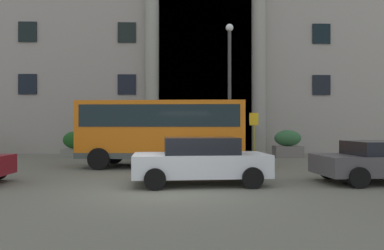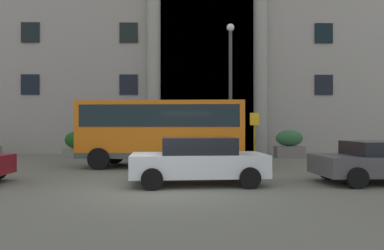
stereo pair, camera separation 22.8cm
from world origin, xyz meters
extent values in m
cube|color=#616254|center=(0.00, 0.00, -0.06)|extent=(80.00, 64.00, 0.12)
cube|color=gray|center=(0.00, 17.50, 10.20)|extent=(39.72, 9.00, 20.41)
cube|color=black|center=(1.92, 13.06, 5.85)|extent=(6.06, 0.12, 11.70)
cylinder|color=gray|center=(-1.54, 12.75, 5.85)|extent=(0.85, 0.85, 11.70)
cylinder|color=gray|center=(5.37, 12.75, 5.85)|extent=(0.85, 0.85, 11.70)
cube|color=black|center=(-9.53, 12.96, 4.49)|extent=(1.18, 0.08, 1.31)
cube|color=black|center=(-3.18, 12.96, 4.49)|extent=(1.18, 0.08, 1.31)
cube|color=black|center=(9.53, 12.96, 4.49)|extent=(1.18, 0.08, 1.31)
cube|color=black|center=(-9.53, 12.96, 7.86)|extent=(1.18, 0.08, 1.31)
cube|color=black|center=(-3.18, 12.96, 7.86)|extent=(1.18, 0.08, 1.31)
cube|color=black|center=(9.53, 12.96, 7.86)|extent=(1.18, 0.08, 1.31)
cube|color=orange|center=(-0.46, 5.50, 1.66)|extent=(7.18, 2.86, 2.42)
cube|color=black|center=(-0.46, 5.50, 2.23)|extent=(6.76, 2.87, 0.92)
cube|color=black|center=(2.98, 5.27, 2.03)|extent=(0.19, 2.02, 1.15)
cube|color=#424A46|center=(-0.46, 5.50, 0.57)|extent=(7.19, 2.90, 0.24)
cylinder|color=black|center=(2.08, 6.54, 0.45)|extent=(0.92, 0.34, 0.90)
cylinder|color=black|center=(1.92, 4.14, 0.45)|extent=(0.92, 0.34, 0.90)
cylinder|color=black|center=(-2.84, 6.86, 0.45)|extent=(0.92, 0.34, 0.90)
cylinder|color=black|center=(-3.00, 4.46, 0.45)|extent=(0.92, 0.34, 0.90)
cylinder|color=#A09D15|center=(3.90, 7.06, 1.20)|extent=(0.08, 0.08, 2.39)
cube|color=yellow|center=(3.90, 7.03, 2.14)|extent=(0.44, 0.03, 0.60)
cube|color=slate|center=(6.49, 10.18, 0.32)|extent=(1.61, 0.97, 0.65)
ellipsoid|color=#2E5F37|center=(6.49, 10.18, 1.11)|extent=(1.54, 0.87, 0.92)
cube|color=gray|center=(-5.74, 10.44, 0.25)|extent=(1.46, 0.79, 0.50)
ellipsoid|color=#1A4D1A|center=(-5.74, 10.44, 1.00)|extent=(1.40, 0.71, 1.00)
cube|color=silver|center=(0.99, 0.73, 0.61)|extent=(4.23, 2.15, 0.67)
cube|color=black|center=(0.99, 0.73, 1.20)|extent=(2.33, 1.79, 0.50)
cylinder|color=black|center=(2.31, 1.76, 0.31)|extent=(0.63, 0.24, 0.62)
cylinder|color=black|center=(2.45, -0.09, 0.31)|extent=(0.63, 0.24, 0.62)
cylinder|color=black|center=(-0.47, 1.56, 0.31)|extent=(0.63, 0.24, 0.62)
cylinder|color=black|center=(-0.33, -0.30, 0.31)|extent=(0.63, 0.24, 0.62)
cylinder|color=black|center=(5.40, 1.74, 0.31)|extent=(0.63, 0.24, 0.62)
cylinder|color=black|center=(5.52, -0.13, 0.31)|extent=(0.63, 0.24, 0.62)
cylinder|color=black|center=(6.91, 2.97, 0.30)|extent=(0.61, 0.24, 0.60)
cube|color=black|center=(7.56, 3.11, 0.58)|extent=(0.89, 0.41, 0.32)
cube|color=black|center=(7.39, 3.07, 0.76)|extent=(0.55, 0.30, 0.12)
cylinder|color=#A5A5A8|center=(8.12, 3.23, 0.88)|extent=(0.14, 0.54, 0.03)
cylinder|color=#3A3C39|center=(2.94, 8.81, 3.45)|extent=(0.18, 0.18, 6.89)
sphere|color=silver|center=(2.94, 8.81, 7.07)|extent=(0.40, 0.40, 0.40)
camera|label=1|loc=(0.45, -10.38, 1.80)|focal=33.68mm
camera|label=2|loc=(0.67, -10.38, 1.80)|focal=33.68mm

